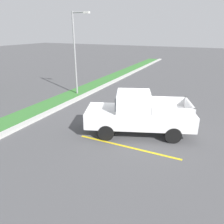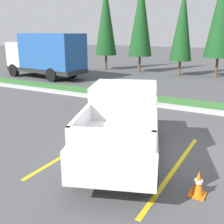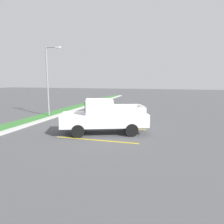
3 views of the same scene
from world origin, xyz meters
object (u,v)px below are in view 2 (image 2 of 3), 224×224
(cypress_tree_leftmost, at_px, (106,20))
(cypress_tree_right_inner, at_px, (223,10))
(pickup_truck_main, at_px, (123,123))
(traffic_cone, at_px, (198,184))
(cypress_tree_left_inner, at_px, (141,17))
(cypress_tree_center, at_px, (182,25))
(cargo_truck_distant, at_px, (46,54))

(cypress_tree_leftmost, relative_size, cypress_tree_right_inner, 0.90)
(pickup_truck_main, bearing_deg, traffic_cone, -22.73)
(cypress_tree_left_inner, distance_m, cypress_tree_center, 3.82)
(cypress_tree_left_inner, relative_size, cypress_tree_center, 1.16)
(cargo_truck_distant, distance_m, cypress_tree_center, 11.01)
(cypress_tree_left_inner, height_order, cypress_tree_right_inner, cypress_tree_right_inner)
(cypress_tree_center, bearing_deg, traffic_cone, -72.67)
(pickup_truck_main, bearing_deg, cypress_tree_left_inner, 112.20)
(cargo_truck_distant, xyz_separation_m, cypress_tree_left_inner, (5.06, 6.54, 2.87))
(cypress_tree_leftmost, xyz_separation_m, traffic_cone, (12.64, -17.55, -4.29))
(cypress_tree_left_inner, bearing_deg, cypress_tree_right_inner, 3.40)
(cypress_tree_left_inner, bearing_deg, cargo_truck_distant, -127.73)
(cypress_tree_left_inner, distance_m, cypress_tree_right_inner, 6.57)
(pickup_truck_main, distance_m, cargo_truck_distant, 15.49)
(cypress_tree_left_inner, bearing_deg, traffic_cone, -62.51)
(pickup_truck_main, xyz_separation_m, cypress_tree_center, (-3.00, 16.22, 3.01))
(cargo_truck_distant, relative_size, cypress_tree_leftmost, 0.90)
(pickup_truck_main, distance_m, cypress_tree_center, 16.76)
(cypress_tree_center, xyz_separation_m, traffic_cone, (5.37, -17.21, -3.76))
(pickup_truck_main, height_order, cypress_tree_center, cypress_tree_center)
(cypress_tree_leftmost, height_order, traffic_cone, cypress_tree_leftmost)
(cargo_truck_distant, relative_size, cypress_tree_left_inner, 0.87)
(cypress_tree_center, relative_size, traffic_cone, 11.48)
(cypress_tree_leftmost, bearing_deg, traffic_cone, -54.23)
(pickup_truck_main, xyz_separation_m, cargo_truck_distant, (-11.81, 9.99, 0.81))
(cypress_tree_center, bearing_deg, cypress_tree_left_inner, 175.23)
(pickup_truck_main, height_order, cypress_tree_left_inner, cypress_tree_left_inner)
(pickup_truck_main, xyz_separation_m, cypress_tree_right_inner, (-0.20, 16.92, 4.07))
(cypress_tree_leftmost, height_order, cypress_tree_left_inner, cypress_tree_left_inner)
(cypress_tree_center, distance_m, cypress_tree_right_inner, 3.08)
(traffic_cone, bearing_deg, cypress_tree_right_inner, 98.16)
(cargo_truck_distant, height_order, cypress_tree_center, cypress_tree_center)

